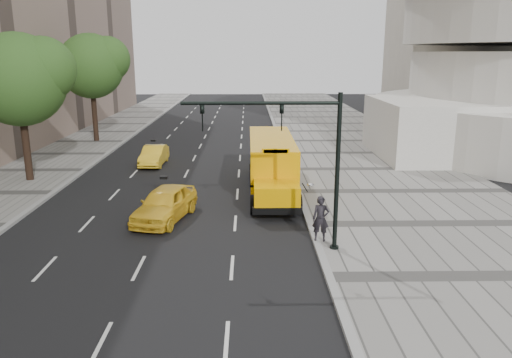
{
  "coord_description": "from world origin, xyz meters",
  "views": [
    {
      "loc": [
        3.13,
        -27.37,
        7.86
      ],
      "look_at": [
        3.5,
        -4.0,
        1.9
      ],
      "focal_mm": 35.0,
      "sensor_mm": 36.0,
      "label": 1
    }
  ],
  "objects_px": {
    "school_bus": "(272,159)",
    "traffic_signal": "(302,153)",
    "taxi_near": "(165,204)",
    "tree_c": "(92,66)",
    "pedestrian": "(321,219)",
    "tree_b": "(20,79)",
    "taxi_far": "(154,156)"
  },
  "relations": [
    {
      "from": "pedestrian",
      "to": "traffic_signal",
      "type": "xyz_separation_m",
      "value": [
        -0.96,
        -0.88,
        2.98
      ]
    },
    {
      "from": "school_bus",
      "to": "taxi_near",
      "type": "relative_size",
      "value": 2.41
    },
    {
      "from": "tree_b",
      "to": "taxi_far",
      "type": "bearing_deg",
      "value": 34.71
    },
    {
      "from": "tree_c",
      "to": "taxi_near",
      "type": "height_order",
      "value": "tree_c"
    },
    {
      "from": "taxi_far",
      "to": "tree_c",
      "type": "bearing_deg",
      "value": 127.04
    },
    {
      "from": "school_bus",
      "to": "taxi_far",
      "type": "relative_size",
      "value": 2.77
    },
    {
      "from": "tree_b",
      "to": "school_bus",
      "type": "bearing_deg",
      "value": -6.63
    },
    {
      "from": "taxi_far",
      "to": "taxi_near",
      "type": "bearing_deg",
      "value": -75.9
    },
    {
      "from": "tree_c",
      "to": "traffic_signal",
      "type": "xyz_separation_m",
      "value": [
        15.59,
        -25.67,
        -2.64
      ]
    },
    {
      "from": "school_bus",
      "to": "pedestrian",
      "type": "xyz_separation_m",
      "value": [
        1.65,
        -8.91,
        -0.65
      ]
    },
    {
      "from": "traffic_signal",
      "to": "pedestrian",
      "type": "bearing_deg",
      "value": 42.57
    },
    {
      "from": "taxi_near",
      "to": "traffic_signal",
      "type": "xyz_separation_m",
      "value": [
        6.07,
        -4.07,
        3.28
      ]
    },
    {
      "from": "tree_b",
      "to": "pedestrian",
      "type": "distance_m",
      "value": 20.35
    },
    {
      "from": "tree_b",
      "to": "tree_c",
      "type": "height_order",
      "value": "tree_c"
    },
    {
      "from": "tree_c",
      "to": "taxi_near",
      "type": "distance_m",
      "value": 24.33
    },
    {
      "from": "pedestrian",
      "to": "traffic_signal",
      "type": "relative_size",
      "value": 0.3
    },
    {
      "from": "taxi_near",
      "to": "tree_b",
      "type": "bearing_deg",
      "value": 155.94
    },
    {
      "from": "tree_b",
      "to": "taxi_near",
      "type": "xyz_separation_m",
      "value": [
        9.52,
        -7.45,
        -5.51
      ]
    },
    {
      "from": "pedestrian",
      "to": "taxi_far",
      "type": "bearing_deg",
      "value": 131.18
    },
    {
      "from": "tree_c",
      "to": "tree_b",
      "type": "bearing_deg",
      "value": -90.0
    },
    {
      "from": "taxi_near",
      "to": "pedestrian",
      "type": "bearing_deg",
      "value": -10.46
    },
    {
      "from": "tree_b",
      "to": "traffic_signal",
      "type": "bearing_deg",
      "value": -36.46
    },
    {
      "from": "tree_c",
      "to": "school_bus",
      "type": "distance_m",
      "value": 22.33
    },
    {
      "from": "taxi_near",
      "to": "traffic_signal",
      "type": "relative_size",
      "value": 0.75
    },
    {
      "from": "taxi_near",
      "to": "pedestrian",
      "type": "relative_size",
      "value": 2.49
    },
    {
      "from": "taxi_far",
      "to": "traffic_signal",
      "type": "height_order",
      "value": "traffic_signal"
    },
    {
      "from": "taxi_far",
      "to": "traffic_signal",
      "type": "distance_m",
      "value": 18.76
    },
    {
      "from": "school_bus",
      "to": "taxi_near",
      "type": "height_order",
      "value": "school_bus"
    },
    {
      "from": "tree_c",
      "to": "pedestrian",
      "type": "xyz_separation_m",
      "value": [
        16.54,
        -24.79,
        -5.62
      ]
    },
    {
      "from": "school_bus",
      "to": "traffic_signal",
      "type": "relative_size",
      "value": 1.81
    },
    {
      "from": "school_bus",
      "to": "pedestrian",
      "type": "relative_size",
      "value": 6.02
    },
    {
      "from": "traffic_signal",
      "to": "taxi_near",
      "type": "bearing_deg",
      "value": 146.13
    }
  ]
}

